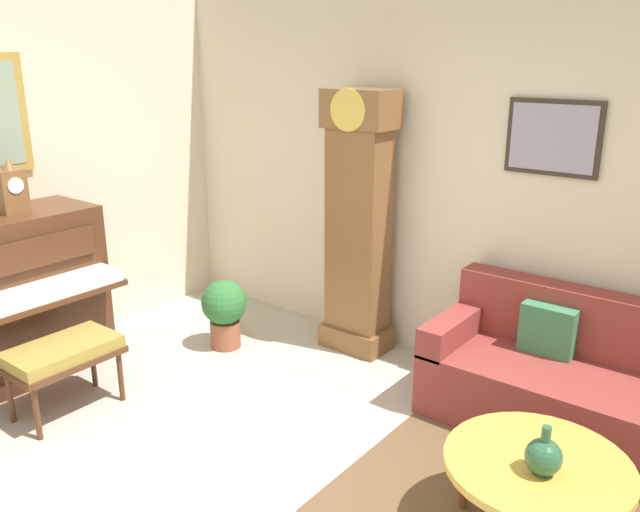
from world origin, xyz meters
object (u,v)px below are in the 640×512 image
object	(u,v)px
coffee_table	(538,467)
mantel_clock	(12,189)
grandfather_clock	(358,231)
couch	(586,387)
green_jug	(544,456)
potted_plant	(224,309)
piano_bench	(63,355)

from	to	relation	value
coffee_table	mantel_clock	distance (m)	3.74
grandfather_clock	couch	size ratio (longest dim) A/B	1.07
couch	green_jug	size ratio (longest dim) A/B	7.92
mantel_clock	couch	bearing A→B (deg)	25.46
couch	coffee_table	world-z (taller)	couch
couch	green_jug	xyz separation A→B (m)	(0.14, -1.18, 0.21)
green_jug	potted_plant	xyz separation A→B (m)	(-2.78, 0.68, -0.20)
piano_bench	potted_plant	world-z (taller)	potted_plant
coffee_table	mantel_clock	xyz separation A→B (m)	(-3.57, -0.55, 0.97)
grandfather_clock	mantel_clock	bearing A→B (deg)	-132.71
couch	grandfather_clock	bearing A→B (deg)	175.48
coffee_table	couch	bearing A→B (deg)	95.01
green_jug	potted_plant	distance (m)	2.87
mantel_clock	coffee_table	bearing A→B (deg)	8.70
green_jug	mantel_clock	bearing A→B (deg)	-172.62
green_jug	potted_plant	size ratio (longest dim) A/B	0.43
piano_bench	coffee_table	size ratio (longest dim) A/B	0.80
green_jug	coffee_table	bearing A→B (deg)	119.22
couch	mantel_clock	size ratio (longest dim) A/B	5.00
mantel_clock	green_jug	bearing A→B (deg)	7.38
mantel_clock	grandfather_clock	bearing A→B (deg)	47.29
piano_bench	coffee_table	distance (m)	2.93
coffee_table	green_jug	world-z (taller)	green_jug
mantel_clock	green_jug	distance (m)	3.74
green_jug	potted_plant	bearing A→B (deg)	166.27
piano_bench	grandfather_clock	xyz separation A→B (m)	(0.93, 1.98, 0.56)
potted_plant	green_jug	bearing A→B (deg)	-13.73
couch	coffee_table	xyz separation A→B (m)	(0.10, -1.11, 0.09)
piano_bench	couch	distance (m)	3.30
green_jug	piano_bench	bearing A→B (deg)	-167.32
green_jug	couch	bearing A→B (deg)	96.77
coffee_table	mantel_clock	bearing A→B (deg)	-171.30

